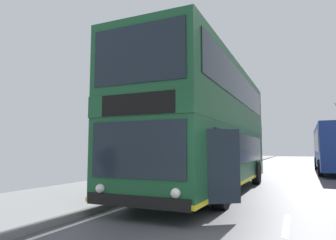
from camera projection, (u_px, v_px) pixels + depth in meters
double_decker_bus_main at (208, 126)px, 10.98m from camera, size 3.25×10.43×4.50m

